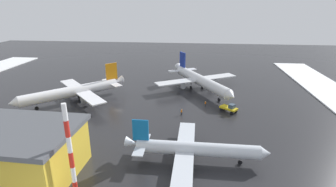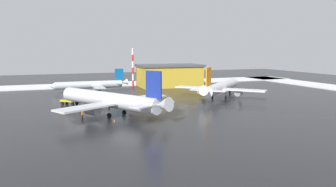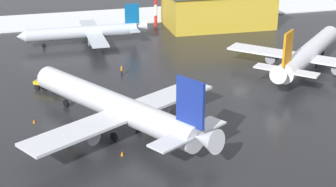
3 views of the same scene
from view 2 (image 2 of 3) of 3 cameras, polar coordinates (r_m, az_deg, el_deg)
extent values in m
plane|color=#232326|center=(96.20, 2.69, -1.16)|extent=(240.00, 240.00, 0.00)
cube|color=white|center=(143.01, -5.37, 1.81)|extent=(152.00, 16.00, 0.35)
cylinder|color=silver|center=(75.61, -10.46, -1.04)|extent=(17.89, 27.79, 3.41)
cone|color=silver|center=(88.52, -17.28, 0.01)|extent=(4.00, 3.70, 3.24)
cone|color=silver|center=(64.00, -0.89, -1.95)|extent=(4.29, 4.55, 3.31)
cube|color=silver|center=(68.30, -14.07, -2.34)|extent=(13.50, 10.30, 0.36)
cylinder|color=gray|center=(70.06, -12.98, -2.89)|extent=(3.43, 3.95, 2.00)
cube|color=silver|center=(79.06, -4.49, -0.77)|extent=(13.50, 10.30, 0.36)
cylinder|color=gray|center=(78.15, -5.77, -1.63)|extent=(3.43, 3.95, 2.00)
cube|color=navy|center=(65.05, -2.52, 1.50)|extent=(2.30, 3.66, 5.61)
cube|color=silver|center=(63.55, -4.44, -2.23)|extent=(5.47, 4.65, 0.24)
cube|color=silver|center=(67.96, -0.94, -1.55)|extent=(5.47, 4.65, 0.24)
cylinder|color=black|center=(84.06, -15.09, -1.34)|extent=(0.24, 0.24, 0.70)
cylinder|color=black|center=(84.30, -15.05, -2.31)|extent=(0.85, 1.13, 1.10)
cylinder|color=black|center=(72.19, -10.22, -2.66)|extent=(0.24, 0.24, 0.70)
cylinder|color=black|center=(72.46, -10.19, -3.79)|extent=(0.85, 1.13, 1.10)
cylinder|color=black|center=(75.08, -7.66, -2.21)|extent=(0.24, 0.24, 0.70)
cylinder|color=black|center=(75.34, -7.64, -3.29)|extent=(0.85, 1.13, 1.10)
cylinder|color=white|center=(102.65, 9.35, 1.15)|extent=(22.59, 21.67, 3.19)
cone|color=white|center=(117.23, 11.43, 1.91)|extent=(3.72, 3.74, 3.03)
cone|color=white|center=(88.02, 6.56, 0.49)|extent=(4.29, 4.27, 3.10)
cube|color=white|center=(102.44, 4.78, 1.06)|extent=(11.38, 11.68, 0.34)
cylinder|color=gray|center=(102.35, 5.84, 0.51)|extent=(3.60, 3.55, 1.87)
cube|color=white|center=(98.10, 13.20, 0.58)|extent=(11.38, 11.68, 0.34)
cylinder|color=gray|center=(99.08, 12.18, 0.13)|extent=(3.60, 3.55, 1.87)
cube|color=orange|center=(89.77, 7.06, 2.85)|extent=(2.95, 2.83, 5.25)
cube|color=white|center=(91.25, 5.38, 0.64)|extent=(4.86, 4.94, 0.22)
cube|color=white|center=(89.49, 8.77, 0.45)|extent=(4.86, 4.94, 0.22)
cylinder|color=black|center=(112.23, 10.74, 0.95)|extent=(0.22, 0.22, 0.66)
cylinder|color=black|center=(112.40, 10.73, 0.27)|extent=(0.97, 0.95, 1.03)
cylinder|color=black|center=(100.74, 7.76, 0.25)|extent=(0.22, 0.22, 0.66)
cylinder|color=black|center=(100.93, 7.75, -0.51)|extent=(0.97, 0.95, 1.03)
cylinder|color=black|center=(99.57, 10.02, 0.12)|extent=(0.22, 0.22, 0.66)
cylinder|color=black|center=(99.76, 10.00, -0.65)|extent=(0.97, 0.95, 1.03)
cylinder|color=silver|center=(116.44, -13.55, 1.49)|extent=(22.58, 2.78, 2.56)
cone|color=silver|center=(115.64, -19.55, 1.22)|extent=(1.83, 2.45, 2.43)
cone|color=silver|center=(118.48, -7.63, 1.96)|extent=(2.71, 2.20, 2.49)
cube|color=silver|center=(110.68, -12.00, 1.10)|extent=(3.40, 9.81, 0.27)
cylinder|color=gray|center=(112.20, -12.29, 0.80)|extent=(2.57, 1.53, 1.50)
cube|color=silver|center=(122.83, -12.85, 1.72)|extent=(3.40, 9.81, 0.27)
cylinder|color=gray|center=(121.37, -12.92, 1.29)|extent=(2.57, 1.53, 1.50)
cube|color=#0C5999|center=(117.85, -8.51, 3.27)|extent=(3.01, 0.30, 4.21)
cube|color=silver|center=(115.88, -8.32, 1.74)|extent=(1.99, 3.63, 0.18)
cube|color=silver|center=(120.28, -8.77, 1.95)|extent=(1.99, 3.63, 0.18)
cylinder|color=black|center=(115.90, -17.41, 0.76)|extent=(0.18, 0.18, 0.53)
cylinder|color=black|center=(116.03, -17.39, 0.23)|extent=(0.83, 0.27, 0.83)
cylinder|color=black|center=(115.22, -12.32, 0.90)|extent=(0.18, 0.18, 0.53)
cylinder|color=black|center=(115.36, -12.30, 0.36)|extent=(0.83, 0.27, 0.83)
cylinder|color=black|center=(118.48, -12.55, 1.08)|extent=(0.18, 0.18, 0.53)
cylinder|color=black|center=(118.61, -12.53, 0.55)|extent=(0.83, 0.27, 0.83)
cube|color=gold|center=(91.85, -16.77, -1.19)|extent=(4.95, 4.62, 0.50)
cube|color=#3F5160|center=(92.27, -17.26, -0.67)|extent=(2.03, 2.05, 1.10)
cylinder|color=black|center=(92.10, -17.93, -1.65)|extent=(0.90, 0.82, 0.90)
cylinder|color=black|center=(93.68, -17.22, -1.47)|extent=(0.90, 0.82, 0.90)
cylinder|color=black|center=(90.25, -16.28, -1.77)|extent=(0.90, 0.82, 0.90)
cylinder|color=black|center=(91.86, -15.58, -1.58)|extent=(0.90, 0.82, 0.90)
cylinder|color=black|center=(89.57, -12.70, -1.74)|extent=(0.16, 0.16, 0.85)
cylinder|color=black|center=(89.38, -12.68, -1.76)|extent=(0.16, 0.16, 0.85)
cylinder|color=orange|center=(89.36, -12.70, -1.28)|extent=(0.36, 0.36, 0.62)
sphere|color=tan|center=(89.30, -12.71, -1.01)|extent=(0.24, 0.24, 0.24)
cylinder|color=black|center=(72.98, -14.75, -3.95)|extent=(0.16, 0.16, 0.85)
cylinder|color=black|center=(72.84, -14.63, -3.96)|extent=(0.16, 0.16, 0.85)
cylinder|color=orange|center=(72.77, -14.71, -3.39)|extent=(0.36, 0.36, 0.62)
sphere|color=tan|center=(72.69, -14.72, -3.05)|extent=(0.24, 0.24, 0.24)
cylinder|color=black|center=(96.91, -9.57, -0.94)|extent=(0.16, 0.16, 0.85)
cylinder|color=black|center=(96.93, -9.46, -0.94)|extent=(0.16, 0.16, 0.85)
cylinder|color=orange|center=(96.81, -9.52, -0.51)|extent=(0.36, 0.36, 0.62)
sphere|color=tan|center=(96.75, -9.53, -0.26)|extent=(0.24, 0.24, 0.24)
cylinder|color=red|center=(130.91, -6.11, 1.73)|extent=(0.70, 0.70, 2.54)
cylinder|color=white|center=(130.67, -6.12, 2.84)|extent=(0.70, 0.70, 2.54)
cylinder|color=red|center=(130.47, -6.14, 3.95)|extent=(0.70, 0.70, 2.54)
cylinder|color=white|center=(130.33, -6.15, 5.06)|extent=(0.70, 0.70, 2.54)
cylinder|color=red|center=(130.24, -6.17, 6.18)|extent=(0.70, 0.70, 2.54)
cylinder|color=white|center=(130.20, -6.19, 7.29)|extent=(0.70, 0.70, 2.54)
cube|color=gold|center=(131.18, 0.24, 2.99)|extent=(24.49, 14.85, 8.00)
cube|color=#4C4F54|center=(130.88, 0.24, 4.91)|extent=(25.52, 15.88, 0.80)
cone|color=orange|center=(79.54, -18.16, -3.23)|extent=(0.36, 0.36, 0.55)
cone|color=orange|center=(68.50, -9.33, -4.68)|extent=(0.36, 0.36, 0.55)
camera|label=1|loc=(158.50, -15.55, 12.31)|focal=28.00mm
camera|label=3|loc=(19.07, -4.33, 60.20)|focal=55.00mm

